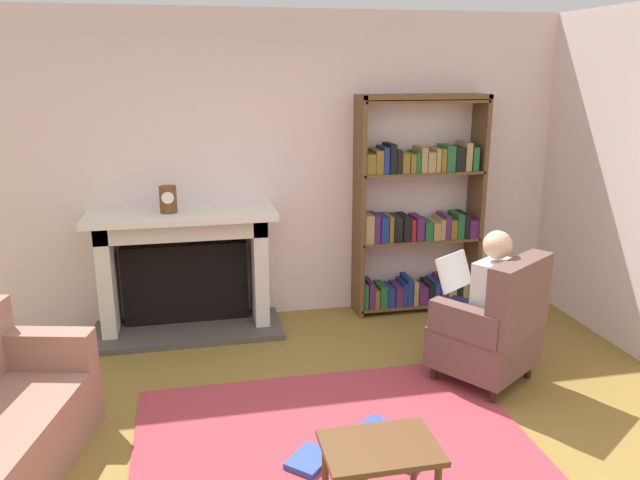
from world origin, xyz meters
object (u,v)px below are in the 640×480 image
(fireplace, at_px, (185,266))
(mantel_clock, at_px, (168,199))
(side_table, at_px, (380,458))
(bookshelf, at_px, (418,212))
(armchair_reading, at_px, (493,328))
(seated_reader, at_px, (480,298))

(fireplace, relative_size, mantel_clock, 7.26)
(mantel_clock, bearing_deg, side_table, -68.83)
(bookshelf, bearing_deg, mantel_clock, -176.49)
(bookshelf, relative_size, side_table, 3.56)
(side_table, bearing_deg, mantel_clock, 111.17)
(armchair_reading, relative_size, side_table, 1.73)
(bookshelf, distance_m, side_table, 3.05)
(seated_reader, height_order, side_table, seated_reader)
(bookshelf, xyz_separation_m, seated_reader, (-0.03, -1.39, -0.32))
(armchair_reading, bearing_deg, seated_reader, -90.00)
(fireplace, xyz_separation_m, bookshelf, (2.11, 0.03, 0.37))
(seated_reader, relative_size, side_table, 2.04)
(mantel_clock, bearing_deg, armchair_reading, -31.01)
(bookshelf, xyz_separation_m, armchair_reading, (0.04, -1.49, -0.52))
(side_table, bearing_deg, seated_reader, 49.43)
(mantel_clock, height_order, armchair_reading, mantel_clock)
(bookshelf, height_order, side_table, bookshelf)
(bookshelf, distance_m, armchair_reading, 1.57)
(seated_reader, bearing_deg, side_table, 15.30)
(mantel_clock, relative_size, armchair_reading, 0.23)
(fireplace, bearing_deg, seated_reader, -33.08)
(bookshelf, height_order, armchair_reading, bookshelf)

